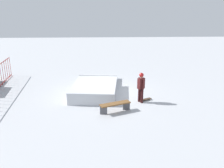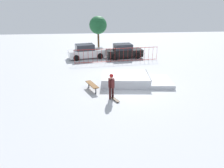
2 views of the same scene
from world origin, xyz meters
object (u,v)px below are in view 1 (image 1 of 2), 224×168
skater (141,85)px  skate_ramp (96,87)px  park_bench (115,105)px  skateboard (145,99)px

skater → skate_ramp: bearing=-67.7°
skate_ramp → park_bench: (-3.08, -1.06, 0.04)m
skate_ramp → skateboard: (-1.60, -2.88, -0.24)m
skater → park_bench: (-1.26, 1.51, -0.65)m
skateboard → park_bench: size_ratio=0.50×
skate_ramp → skateboard: 3.30m
skater → skateboard: skater is taller
skater → skateboard: bearing=-177.3°
skate_ramp → skateboard: bearing=-113.1°
skate_ramp → skater: (-1.82, -2.57, 0.69)m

